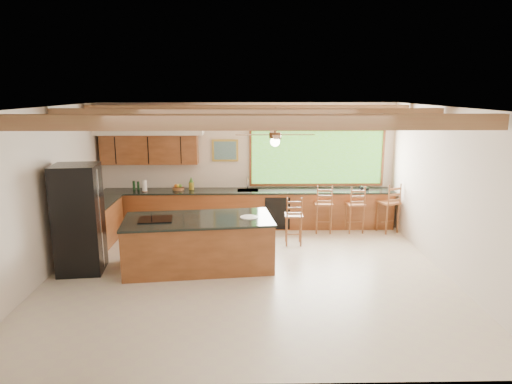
{
  "coord_description": "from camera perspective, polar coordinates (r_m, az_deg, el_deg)",
  "views": [
    {
      "loc": [
        -0.02,
        -7.86,
        3.29
      ],
      "look_at": [
        0.16,
        0.8,
        1.35
      ],
      "focal_mm": 32.0,
      "sensor_mm": 36.0,
      "label": 1
    }
  ],
  "objects": [
    {
      "name": "room_shell",
      "position": [
        8.58,
        -2.16,
        5.42
      ],
      "size": [
        7.27,
        6.54,
        3.02
      ],
      "color": "beige",
      "rests_on": "ground"
    },
    {
      "name": "bar_stool_a",
      "position": [
        9.82,
        4.77,
        -3.08
      ],
      "size": [
        0.4,
        0.4,
        1.08
      ],
      "rotation": [
        0.0,
        0.0,
        -0.04
      ],
      "color": "brown",
      "rests_on": "ground"
    },
    {
      "name": "bar_stool_c",
      "position": [
        10.88,
        12.35,
        -1.61
      ],
      "size": [
        0.44,
        0.44,
        1.13
      ],
      "rotation": [
        0.0,
        0.0,
        0.1
      ],
      "color": "brown",
      "rests_on": "ground"
    },
    {
      "name": "island",
      "position": [
        8.7,
        -7.16,
        -6.31
      ],
      "size": [
        2.87,
        1.59,
        0.98
      ],
      "rotation": [
        0.0,
        0.0,
        0.11
      ],
      "color": "brown",
      "rests_on": "ground"
    },
    {
      "name": "bar_stool_d",
      "position": [
        11.08,
        16.33,
        -1.4
      ],
      "size": [
        0.56,
        0.56,
        1.19
      ],
      "rotation": [
        0.0,
        0.0,
        0.4
      ],
      "color": "brown",
      "rests_on": "ground"
    },
    {
      "name": "refrigerator",
      "position": [
        8.89,
        -21.26,
        -3.17
      ],
      "size": [
        0.85,
        0.83,
        2.0
      ],
      "rotation": [
        0.0,
        0.0,
        0.1
      ],
      "color": "black",
      "rests_on": "ground"
    },
    {
      "name": "counter_run",
      "position": [
        10.79,
        -5.37,
        -2.61
      ],
      "size": [
        7.12,
        3.1,
        1.24
      ],
      "color": "brown",
      "rests_on": "ground"
    },
    {
      "name": "bar_stool_b",
      "position": [
        10.72,
        8.49,
        -1.58
      ],
      "size": [
        0.44,
        0.44,
        1.15
      ],
      "rotation": [
        0.0,
        0.0,
        -0.06
      ],
      "color": "brown",
      "rests_on": "ground"
    },
    {
      "name": "ground",
      "position": [
        8.52,
        -0.95,
        -10.08
      ],
      "size": [
        7.2,
        7.2,
        0.0
      ],
      "primitive_type": "plane",
      "color": "beige",
      "rests_on": "ground"
    }
  ]
}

